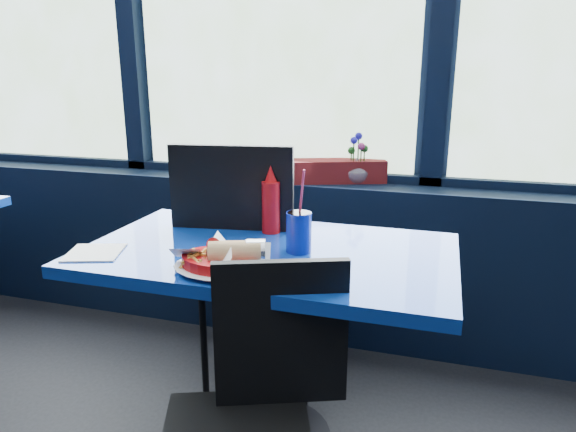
# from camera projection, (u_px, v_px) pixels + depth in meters

# --- Properties ---
(window_sill) EXTENTS (5.00, 0.26, 0.80)m
(window_sill) POSITION_uv_depth(u_px,v_px,m) (269.00, 254.00, 2.67)
(window_sill) COLOR black
(window_sill) RESTS_ON ground
(near_table) EXTENTS (1.20, 0.70, 0.75)m
(near_table) POSITION_uv_depth(u_px,v_px,m) (269.00, 299.00, 1.74)
(near_table) COLOR black
(near_table) RESTS_ON ground
(chair_near_front) EXTENTS (0.49, 0.49, 0.84)m
(chair_near_front) POSITION_uv_depth(u_px,v_px,m) (255.00, 401.00, 1.34)
(chair_near_front) COLOR black
(chair_near_front) RESTS_ON ground
(chair_near_back) EXTENTS (0.55, 0.55, 1.06)m
(chair_near_back) POSITION_uv_depth(u_px,v_px,m) (251.00, 253.00, 2.06)
(chair_near_back) COLOR black
(chair_near_back) RESTS_ON ground
(planter_box) EXTENTS (0.55, 0.31, 0.11)m
(planter_box) POSITION_uv_depth(u_px,v_px,m) (329.00, 171.00, 2.46)
(planter_box) COLOR maroon
(planter_box) RESTS_ON window_sill
(flower_vase) EXTENTS (0.13, 0.14, 0.24)m
(flower_vase) POSITION_uv_depth(u_px,v_px,m) (357.00, 168.00, 2.43)
(flower_vase) COLOR silver
(flower_vase) RESTS_ON window_sill
(food_basket) EXTENTS (0.27, 0.26, 0.09)m
(food_basket) POSITION_uv_depth(u_px,v_px,m) (223.00, 260.00, 1.49)
(food_basket) COLOR #B30B0F
(food_basket) RESTS_ON near_table
(ketchup_bottle) EXTENTS (0.07, 0.07, 0.25)m
(ketchup_bottle) POSITION_uv_depth(u_px,v_px,m) (271.00, 203.00, 1.83)
(ketchup_bottle) COLOR #B30B0F
(ketchup_bottle) RESTS_ON near_table
(soda_cup) EXTENTS (0.08, 0.08, 0.28)m
(soda_cup) POSITION_uv_depth(u_px,v_px,m) (299.00, 231.00, 1.64)
(soda_cup) COLOR #0D2192
(soda_cup) RESTS_ON near_table
(napkin) EXTENTS (0.21, 0.21, 0.00)m
(napkin) POSITION_uv_depth(u_px,v_px,m) (95.00, 253.00, 1.64)
(napkin) COLOR white
(napkin) RESTS_ON near_table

